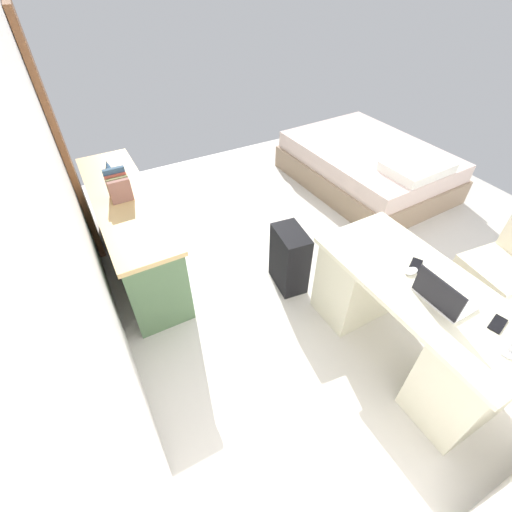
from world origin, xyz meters
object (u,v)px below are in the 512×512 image
office_chair (504,271)px  cell_phone_by_mouse (416,265)px  computer_mouse (411,271)px  credenza (132,232)px  desk (409,319)px  cell_phone_near_laptop (498,324)px  laptop (442,296)px  bed (367,166)px  suitcase_black (289,259)px  figurine_small (108,166)px

office_chair → cell_phone_by_mouse: bearing=78.0°
computer_mouse → credenza: bearing=38.3°
desk → cell_phone_near_laptop: cell_phone_near_laptop is taller
laptop → computer_mouse: laptop is taller
laptop → desk: bearing=-15.1°
desk → computer_mouse: computer_mouse is taller
office_chair → computer_mouse: bearing=80.9°
bed → laptop: laptop is taller
suitcase_black → computer_mouse: size_ratio=5.71×
cell_phone_by_mouse → credenza: bearing=11.5°
credenza → cell_phone_by_mouse: bearing=-139.0°
desk → bed: size_ratio=0.74×
desk → figurine_small: 2.81m
bed → desk: bearing=144.5°
cell_phone_by_mouse → figurine_small: figurine_small is taller
cell_phone_near_laptop → cell_phone_by_mouse: bearing=-11.9°
suitcase_black → cell_phone_by_mouse: 1.04m
credenza → computer_mouse: 2.31m
bed → computer_mouse: size_ratio=19.59×
bed → suitcase_black: 2.03m
credenza → cell_phone_by_mouse: same height
suitcase_black → computer_mouse: (-0.87, -0.34, 0.45)m
laptop → cell_phone_near_laptop: 0.32m
credenza → bed: 2.86m
suitcase_black → office_chair: bearing=-121.4°
bed → cell_phone_by_mouse: cell_phone_by_mouse is taller
bed → laptop: (-2.14, 1.46, 0.53)m
desk → cell_phone_by_mouse: cell_phone_by_mouse is taller
office_chair → cell_phone_near_laptop: bearing=114.6°
figurine_small → computer_mouse: bearing=-147.5°
computer_mouse → bed: bearing=-37.9°
desk → office_chair: (-0.03, -0.95, 0.04)m
bed → cell_phone_near_laptop: size_ratio=14.40×
laptop → cell_phone_by_mouse: size_ratio=2.30×
office_chair → bed: (2.03, -0.47, -0.18)m
desk → credenza: 2.38m
office_chair → laptop: 1.06m
desk → figurine_small: figurine_small is taller
laptop → bed: bearing=-34.4°
desk → computer_mouse: (0.12, 0.00, 0.36)m
office_chair → cell_phone_by_mouse: office_chair is taller
credenza → cell_phone_by_mouse: size_ratio=13.24×
bed → cell_phone_near_laptop: 2.78m
suitcase_black → bed: bearing=-53.4°
computer_mouse → figurine_small: figurine_small is taller
desk → credenza: (1.89, 1.44, -0.01)m
computer_mouse → cell_phone_near_laptop: computer_mouse is taller
cell_phone_near_laptop → cell_phone_by_mouse: (0.57, 0.04, 0.00)m
office_chair → cell_phone_near_laptop: 0.97m
bed → computer_mouse: (-1.88, 1.42, 0.49)m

